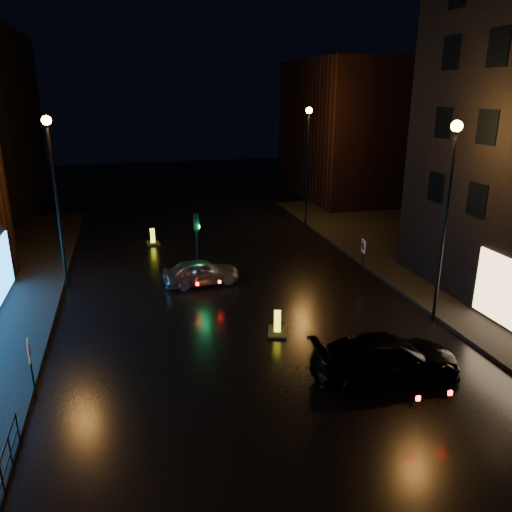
% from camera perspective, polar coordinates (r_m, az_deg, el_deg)
% --- Properties ---
extents(ground, '(120.00, 120.00, 0.00)m').
position_cam_1_polar(ground, '(15.14, 6.49, -20.29)').
color(ground, black).
rests_on(ground, ground).
extents(building_far_right, '(8.00, 14.00, 12.00)m').
position_cam_1_polar(building_far_right, '(47.30, 10.06, 13.97)').
color(building_far_right, black).
rests_on(building_far_right, ground).
extents(street_lamp_lfar, '(0.44, 0.44, 8.37)m').
position_cam_1_polar(street_lamp_lfar, '(25.45, -22.12, 8.31)').
color(street_lamp_lfar, black).
rests_on(street_lamp_lfar, ground).
extents(street_lamp_rnear, '(0.44, 0.44, 8.37)m').
position_cam_1_polar(street_lamp_rnear, '(21.31, 21.15, 6.69)').
color(street_lamp_rnear, black).
rests_on(street_lamp_rnear, ground).
extents(street_lamp_rfar, '(0.44, 0.44, 8.37)m').
position_cam_1_polar(street_lamp_rfar, '(35.39, 5.95, 12.02)').
color(street_lamp_rfar, black).
rests_on(street_lamp_rfar, ground).
extents(traffic_signal, '(1.40, 2.40, 3.45)m').
position_cam_1_polar(traffic_signal, '(26.70, -6.66, -1.28)').
color(traffic_signal, black).
rests_on(traffic_signal, ground).
extents(silver_hatchback, '(3.97, 1.90, 1.31)m').
position_cam_1_polar(silver_hatchback, '(25.55, -6.28, -1.82)').
color(silver_hatchback, '#B4B6BC').
rests_on(silver_hatchback, ground).
extents(dark_sedan, '(5.29, 2.36, 1.51)m').
position_cam_1_polar(dark_sedan, '(17.94, 14.67, -11.22)').
color(dark_sedan, black).
rests_on(dark_sedan, ground).
extents(bollard_near, '(1.06, 1.31, 1.00)m').
position_cam_1_polar(bollard_near, '(20.56, 2.45, -8.26)').
color(bollard_near, black).
rests_on(bollard_near, ground).
extents(bollard_far, '(0.88, 1.23, 1.02)m').
position_cam_1_polar(bollard_far, '(32.88, -11.71, 1.74)').
color(bollard_far, black).
rests_on(bollard_far, ground).
extents(road_sign_left, '(0.12, 0.50, 2.07)m').
position_cam_1_polar(road_sign_left, '(17.43, -24.47, -10.32)').
color(road_sign_left, black).
rests_on(road_sign_left, ground).
extents(road_sign_right, '(0.12, 0.50, 2.07)m').
position_cam_1_polar(road_sign_right, '(26.60, 12.16, 0.74)').
color(road_sign_right, black).
rests_on(road_sign_right, ground).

